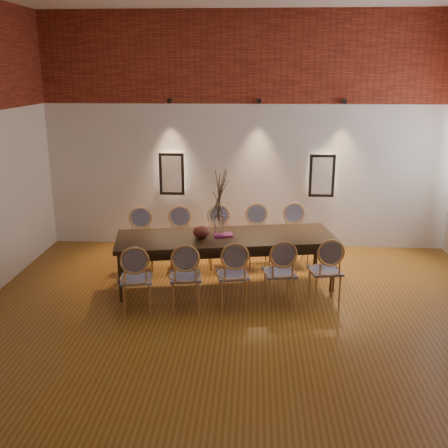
# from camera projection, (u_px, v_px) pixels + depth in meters

# --- Properties ---
(floor) EXTENTS (7.00, 7.00, 0.02)m
(floor) POSITION_uv_depth(u_px,v_px,m) (239.00, 341.00, 6.15)
(floor) COLOR #905A1D
(floor) RESTS_ON ground
(wall_back) EXTENTS (7.00, 0.10, 4.00)m
(wall_back) POSITION_uv_depth(u_px,v_px,m) (247.00, 133.00, 8.98)
(wall_back) COLOR silver
(wall_back) RESTS_ON ground
(wall_front) EXTENTS (7.00, 0.10, 4.00)m
(wall_front) POSITION_uv_depth(u_px,v_px,m) (215.00, 331.00, 2.19)
(wall_front) COLOR silver
(wall_front) RESTS_ON ground
(brick_band_back) EXTENTS (7.00, 0.02, 1.50)m
(brick_band_back) POSITION_uv_depth(u_px,v_px,m) (248.00, 57.00, 8.56)
(brick_band_back) COLOR maroon
(brick_band_back) RESTS_ON ground
(brick_band_front) EXTENTS (7.00, 0.02, 1.50)m
(brick_band_front) POSITION_uv_depth(u_px,v_px,m) (215.00, 12.00, 1.90)
(brick_band_front) COLOR maroon
(brick_band_front) RESTS_ON ground
(niche_left) EXTENTS (0.36, 0.06, 0.66)m
(niche_left) POSITION_uv_depth(u_px,v_px,m) (172.00, 174.00, 9.16)
(niche_left) COLOR #FFEAC6
(niche_left) RESTS_ON wall_back
(niche_right) EXTENTS (0.36, 0.06, 0.66)m
(niche_right) POSITION_uv_depth(u_px,v_px,m) (322.00, 176.00, 9.01)
(niche_right) COLOR #FFEAC6
(niche_right) RESTS_ON wall_back
(spot_fixture_left) EXTENTS (0.08, 0.10, 0.08)m
(spot_fixture_left) POSITION_uv_depth(u_px,v_px,m) (170.00, 101.00, 8.78)
(spot_fixture_left) COLOR black
(spot_fixture_left) RESTS_ON wall_back
(spot_fixture_mid) EXTENTS (0.08, 0.10, 0.08)m
(spot_fixture_mid) POSITION_uv_depth(u_px,v_px,m) (259.00, 101.00, 8.69)
(spot_fixture_mid) COLOR black
(spot_fixture_mid) RESTS_ON wall_back
(spot_fixture_right) EXTENTS (0.08, 0.10, 0.08)m
(spot_fixture_right) POSITION_uv_depth(u_px,v_px,m) (344.00, 101.00, 8.61)
(spot_fixture_right) COLOR black
(spot_fixture_right) RESTS_ON wall_back
(dining_table) EXTENTS (3.25, 1.53, 0.75)m
(dining_table) POSITION_uv_depth(u_px,v_px,m) (226.00, 261.00, 7.64)
(dining_table) COLOR black
(dining_table) RESTS_ON floor
(chair_near_a) EXTENTS (0.51, 0.51, 0.94)m
(chair_near_a) POSITION_uv_depth(u_px,v_px,m) (137.00, 279.00, 6.73)
(chair_near_a) COLOR tan
(chair_near_a) RESTS_ON floor
(chair_near_b) EXTENTS (0.51, 0.51, 0.94)m
(chair_near_b) POSITION_uv_depth(u_px,v_px,m) (185.00, 277.00, 6.80)
(chair_near_b) COLOR tan
(chair_near_b) RESTS_ON floor
(chair_near_c) EXTENTS (0.51, 0.51, 0.94)m
(chair_near_c) POSITION_uv_depth(u_px,v_px,m) (233.00, 274.00, 6.87)
(chair_near_c) COLOR tan
(chair_near_c) RESTS_ON floor
(chair_near_d) EXTENTS (0.51, 0.51, 0.94)m
(chair_near_d) POSITION_uv_depth(u_px,v_px,m) (279.00, 272.00, 6.94)
(chair_near_d) COLOR tan
(chair_near_d) RESTS_ON floor
(chair_near_e) EXTENTS (0.51, 0.51, 0.94)m
(chair_near_e) POSITION_uv_depth(u_px,v_px,m) (325.00, 270.00, 7.00)
(chair_near_e) COLOR tan
(chair_near_e) RESTS_ON floor
(chair_far_a) EXTENTS (0.51, 0.51, 0.94)m
(chair_far_a) POSITION_uv_depth(u_px,v_px,m) (141.00, 241.00, 8.22)
(chair_far_a) COLOR tan
(chair_far_a) RESTS_ON floor
(chair_far_b) EXTENTS (0.51, 0.51, 0.94)m
(chair_far_b) POSITION_uv_depth(u_px,v_px,m) (181.00, 239.00, 8.29)
(chair_far_b) COLOR tan
(chair_far_b) RESTS_ON floor
(chair_far_c) EXTENTS (0.51, 0.51, 0.94)m
(chair_far_c) POSITION_uv_depth(u_px,v_px,m) (220.00, 238.00, 8.36)
(chair_far_c) COLOR tan
(chair_far_c) RESTS_ON floor
(chair_far_d) EXTENTS (0.51, 0.51, 0.94)m
(chair_far_d) POSITION_uv_depth(u_px,v_px,m) (258.00, 237.00, 8.42)
(chair_far_d) COLOR tan
(chair_far_d) RESTS_ON floor
(chair_far_e) EXTENTS (0.51, 0.51, 0.94)m
(chair_far_e) POSITION_uv_depth(u_px,v_px,m) (296.00, 235.00, 8.49)
(chair_far_e) COLOR tan
(chair_far_e) RESTS_ON floor
(vase) EXTENTS (0.14, 0.14, 0.30)m
(vase) POSITION_uv_depth(u_px,v_px,m) (219.00, 226.00, 7.48)
(vase) COLOR silver
(vase) RESTS_ON dining_table
(dried_branches) EXTENTS (0.50, 0.50, 0.70)m
(dried_branches) POSITION_uv_depth(u_px,v_px,m) (219.00, 196.00, 7.35)
(dried_branches) COLOR brown
(dried_branches) RESTS_ON vase
(bowl) EXTENTS (0.24, 0.24, 0.18)m
(bowl) POSITION_uv_depth(u_px,v_px,m) (201.00, 232.00, 7.42)
(bowl) COLOR #572015
(bowl) RESTS_ON dining_table
(book) EXTENTS (0.29, 0.22, 0.03)m
(book) POSITION_uv_depth(u_px,v_px,m) (223.00, 235.00, 7.54)
(book) COLOR #8A2160
(book) RESTS_ON dining_table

